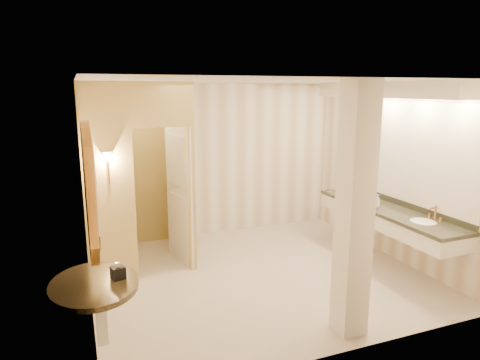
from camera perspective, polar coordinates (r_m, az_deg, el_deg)
The scene contains 16 objects.
floor at distance 6.26m, azimuth 2.38°, elevation -12.50°, with size 4.50×4.50×0.00m, color beige.
ceiling at distance 5.70m, azimuth 2.62°, elevation 13.05°, with size 4.50×4.50×0.00m, color silver.
wall_back at distance 7.67m, azimuth -3.53°, elevation 2.64°, with size 4.50×0.02×2.70m, color white.
wall_front at distance 4.14m, azimuth 13.74°, elevation -5.86°, with size 4.50×0.02×2.70m, color white.
wall_left at distance 5.36m, azimuth -20.14°, elevation -2.19°, with size 0.02×4.00×2.70m, color white.
wall_right at distance 7.03m, azimuth 19.54°, elevation 1.10°, with size 0.02×4.00×2.70m, color white.
toilet_closet at distance 6.41m, azimuth -10.22°, elevation 0.94°, with size 1.50×1.55×2.70m.
wall_sconce at distance 5.72m, azimuth -17.28°, elevation 2.78°, with size 0.14×0.14×0.42m.
vanity at distance 6.57m, azimuth 19.69°, elevation 2.86°, with size 0.75×2.81×2.09m.
console_shelf at distance 4.05m, azimuth -19.09°, elevation -6.71°, with size 0.99×0.99×1.95m.
pillar at distance 4.59m, azimuth 15.01°, elevation -4.16°, with size 0.30×0.30×2.70m, color white.
tissue_box at distance 4.20m, azimuth -15.95°, elevation -11.78°, with size 0.12×0.12×0.12m, color black.
toilet at distance 6.83m, azimuth -17.29°, elevation -7.57°, with size 0.41×0.73×0.74m, color white.
soap_bottle_a at distance 6.78m, azimuth 17.84°, elevation -2.65°, with size 0.06×0.07×0.14m, color beige.
soap_bottle_b at distance 6.81m, azimuth 17.56°, elevation -2.69°, with size 0.09×0.09×0.12m, color silver.
soap_bottle_c at distance 6.67m, azimuth 17.82°, elevation -2.65°, with size 0.08×0.08×0.20m, color #C6B28C.
Camera 1 is at (-2.30, -5.21, 2.60)m, focal length 32.00 mm.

